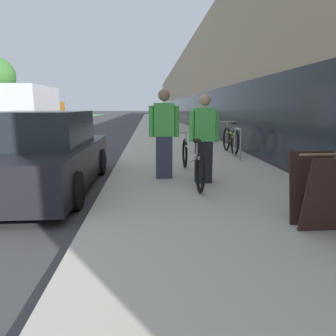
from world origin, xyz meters
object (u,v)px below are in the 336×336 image
parked_sedan_curbside (44,155)px  moving_truck (35,109)px  person_bystander (164,134)px  sandwich_board_sign (320,191)px  person_rider (204,139)px  cruiser_bike_nearest (230,140)px  tandem_bicycle (191,160)px  bike_rack_hoop (238,140)px

parked_sedan_curbside → moving_truck: moving_truck is taller
person_bystander → parked_sedan_curbside: person_bystander is taller
sandwich_board_sign → moving_truck: (-9.38, 16.97, 0.83)m
person_rider → cruiser_bike_nearest: person_rider is taller
parked_sedan_curbside → tandem_bicycle: bearing=3.5°
moving_truck → tandem_bicycle: bearing=-60.2°
person_bystander → parked_sedan_curbside: size_ratio=0.43×
bike_rack_hoop → moving_truck: 15.63m
bike_rack_hoop → cruiser_bike_nearest: 1.04m
tandem_bicycle → parked_sedan_curbside: 2.84m
sandwich_board_sign → parked_sedan_curbside: (-3.98, 2.45, 0.07)m
cruiser_bike_nearest → parked_sedan_curbside: parked_sedan_curbside is taller
parked_sedan_curbside → moving_truck: size_ratio=0.62×
person_bystander → parked_sedan_curbside: 2.33m
person_bystander → bike_rack_hoop: 3.06m
tandem_bicycle → parked_sedan_curbside: parked_sedan_curbside is taller
bike_rack_hoop → person_rider: bearing=-118.8°
sandwich_board_sign → moving_truck: moving_truck is taller
person_bystander → bike_rack_hoop: bearing=45.0°
person_rider → parked_sedan_curbside: size_ratio=0.41×
cruiser_bike_nearest → sandwich_board_sign: bearing=-95.2°
person_rider → bike_rack_hoop: (1.42, 2.58, -0.31)m
bike_rack_hoop → parked_sedan_curbside: (-4.44, -2.38, 0.01)m
cruiser_bike_nearest → parked_sedan_curbside: 5.66m
tandem_bicycle → sandwich_board_sign: bearing=-66.3°
person_rider → person_bystander: 0.85m
person_rider → cruiser_bike_nearest: bearing=67.5°
person_bystander → person_rider: bearing=-31.0°
tandem_bicycle → sandwich_board_sign: (1.15, -2.63, 0.08)m
moving_truck → parked_sedan_curbside: bearing=-69.6°
person_rider → sandwich_board_sign: person_rider is taller
parked_sedan_curbside → cruiser_bike_nearest: bearing=37.1°
sandwich_board_sign → moving_truck: size_ratio=0.14×
person_rider → sandwich_board_sign: size_ratio=1.83×
cruiser_bike_nearest → parked_sedan_curbside: (-4.51, -3.42, 0.12)m
person_rider → moving_truck: 16.95m
parked_sedan_curbside → moving_truck: (-5.39, 14.51, 0.75)m
person_bystander → parked_sedan_curbside: (-2.29, -0.24, -0.36)m
person_rider → sandwich_board_sign: bearing=-66.7°
person_bystander → cruiser_bike_nearest: person_bystander is taller
cruiser_bike_nearest → moving_truck: 14.90m
person_rider → bike_rack_hoop: person_rider is taller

